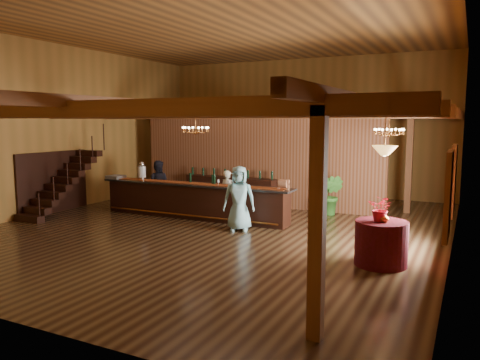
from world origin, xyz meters
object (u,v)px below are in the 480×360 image
at_px(round_table, 381,243).
at_px(floor_plant, 331,195).
at_px(pendant_lamp, 385,150).
at_px(guest, 239,198).
at_px(bartender, 228,193).
at_px(beverage_dispenser, 142,171).
at_px(chandelier_right, 389,131).
at_px(raffle_drum, 283,184).
at_px(tasting_bar, 194,200).
at_px(chandelier_left, 196,129).
at_px(staff_second, 158,184).
at_px(backbar_shelf, 231,191).

relative_size(round_table, floor_plant, 0.84).
height_order(pendant_lamp, guest, pendant_lamp).
relative_size(pendant_lamp, bartender, 0.62).
bearing_deg(floor_plant, beverage_dispenser, -158.34).
bearing_deg(chandelier_right, raffle_drum, -153.84).
xyz_separation_m(round_table, bartender, (-5.27, 3.11, 0.26)).
bearing_deg(pendant_lamp, raffle_drum, 142.99).
bearing_deg(round_table, floor_plant, 116.71).
bearing_deg(tasting_bar, chandelier_left, -19.66).
distance_m(tasting_bar, chandelier_right, 6.10).
relative_size(raffle_drum, staff_second, 0.21).
distance_m(backbar_shelf, round_table, 7.78).
distance_m(tasting_bar, floor_plant, 4.37).
distance_m(backbar_shelf, guest, 3.98).
xyz_separation_m(raffle_drum, chandelier_left, (-2.85, -0.00, 1.49)).
bearing_deg(floor_plant, bartender, -151.61).
height_order(bartender, floor_plant, bartender).
relative_size(tasting_bar, guest, 3.61).
bearing_deg(backbar_shelf, staff_second, -134.57).
height_order(beverage_dispenser, backbar_shelf, beverage_dispenser).
xyz_separation_m(chandelier_right, bartender, (-4.78, -0.49, -1.98)).
relative_size(bartender, floor_plant, 1.13).
distance_m(beverage_dispenser, floor_plant, 6.21).
bearing_deg(chandelier_right, tasting_bar, -167.49).
bearing_deg(beverage_dispenser, chandelier_left, -2.32).
relative_size(tasting_bar, round_table, 5.98).
relative_size(beverage_dispenser, raffle_drum, 1.76).
height_order(raffle_drum, backbar_shelf, raffle_drum).
bearing_deg(guest, tasting_bar, 136.29).
bearing_deg(round_table, tasting_bar, 158.67).
bearing_deg(staff_second, tasting_bar, 136.44).
bearing_deg(raffle_drum, beverage_dispenser, 179.03).
bearing_deg(floor_plant, pendant_lamp, -63.29).
distance_m(bartender, guest, 2.07).
distance_m(chandelier_right, floor_plant, 2.99).
bearing_deg(backbar_shelf, chandelier_right, -6.77).
bearing_deg(guest, floor_plant, 42.90).
bearing_deg(beverage_dispenser, tasting_bar, -1.28).
relative_size(beverage_dispenser, round_table, 0.56).
bearing_deg(chandelier_left, bartender, 49.52).
xyz_separation_m(pendant_lamp, staff_second, (-8.05, 3.22, -1.58)).
distance_m(backbar_shelf, staff_second, 2.59).
relative_size(round_table, chandelier_left, 1.35).
bearing_deg(round_table, backbar_shelf, 141.34).
bearing_deg(floor_plant, chandelier_right, -30.15).
height_order(pendant_lamp, floor_plant, pendant_lamp).
distance_m(beverage_dispenser, pendant_lamp, 8.50).
height_order(beverage_dispenser, bartender, beverage_dispenser).
height_order(backbar_shelf, floor_plant, floor_plant).
relative_size(beverage_dispenser, backbar_shelf, 0.17).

